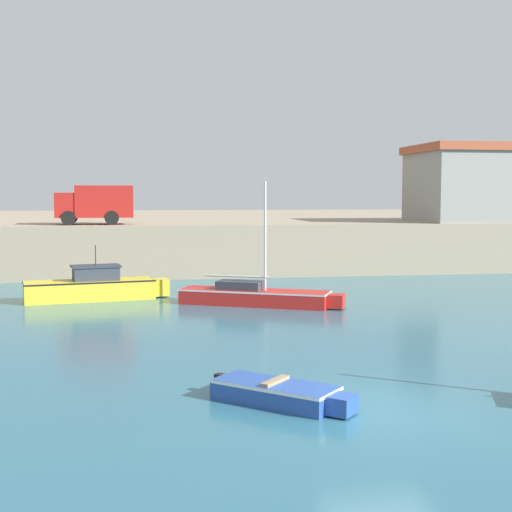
{
  "coord_description": "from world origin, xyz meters",
  "views": [
    {
      "loc": [
        -5.13,
        -14.35,
        4.64
      ],
      "look_at": [
        -0.17,
        16.01,
        2.0
      ],
      "focal_mm": 50.0,
      "sensor_mm": 36.0,
      "label": 1
    }
  ],
  "objects_px": {
    "harbor_shed_near_wharf": "(479,183)",
    "sailboat_red_2": "(256,295)",
    "truck_on_quay": "(95,203)",
    "motorboat_yellow_0": "(94,287)",
    "dinghy_blue_7": "(279,392)"
  },
  "relations": [
    {
      "from": "motorboat_yellow_0",
      "to": "dinghy_blue_7",
      "type": "distance_m",
      "value": 17.58
    },
    {
      "from": "truck_on_quay",
      "to": "motorboat_yellow_0",
      "type": "bearing_deg",
      "value": -87.39
    },
    {
      "from": "motorboat_yellow_0",
      "to": "harbor_shed_near_wharf",
      "type": "relative_size",
      "value": 0.79
    },
    {
      "from": "sailboat_red_2",
      "to": "dinghy_blue_7",
      "type": "relative_size",
      "value": 2.24
    },
    {
      "from": "motorboat_yellow_0",
      "to": "sailboat_red_2",
      "type": "height_order",
      "value": "sailboat_red_2"
    },
    {
      "from": "sailboat_red_2",
      "to": "truck_on_quay",
      "type": "relative_size",
      "value": 1.56
    },
    {
      "from": "motorboat_yellow_0",
      "to": "truck_on_quay",
      "type": "bearing_deg",
      "value": 92.61
    },
    {
      "from": "harbor_shed_near_wharf",
      "to": "sailboat_red_2",
      "type": "bearing_deg",
      "value": -141.94
    },
    {
      "from": "motorboat_yellow_0",
      "to": "dinghy_blue_7",
      "type": "xyz_separation_m",
      "value": [
        5.05,
        -16.83,
        -0.32
      ]
    },
    {
      "from": "harbor_shed_near_wharf",
      "to": "truck_on_quay",
      "type": "xyz_separation_m",
      "value": [
        -23.61,
        -0.67,
        -1.2
      ]
    },
    {
      "from": "motorboat_yellow_0",
      "to": "harbor_shed_near_wharf",
      "type": "xyz_separation_m",
      "value": [
        23.18,
        10.11,
        4.8
      ]
    },
    {
      "from": "sailboat_red_2",
      "to": "truck_on_quay",
      "type": "bearing_deg",
      "value": 121.03
    },
    {
      "from": "motorboat_yellow_0",
      "to": "truck_on_quay",
      "type": "relative_size",
      "value": 1.48
    },
    {
      "from": "sailboat_red_2",
      "to": "dinghy_blue_7",
      "type": "distance_m",
      "value": 14.28
    },
    {
      "from": "motorboat_yellow_0",
      "to": "sailboat_red_2",
      "type": "bearing_deg",
      "value": -21.27
    }
  ]
}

